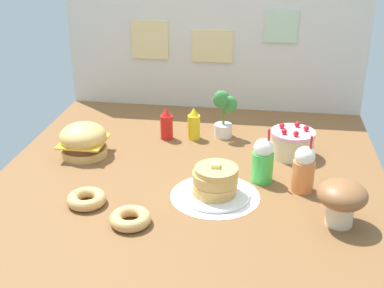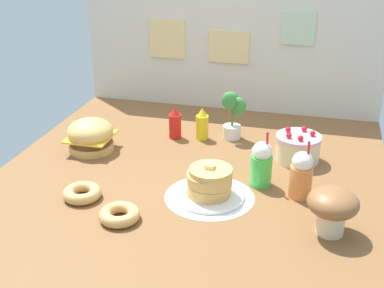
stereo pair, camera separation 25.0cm
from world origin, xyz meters
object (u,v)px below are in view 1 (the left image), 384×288
object	(u,v)px
burger	(83,140)
potted_plant	(224,112)
pancake_stack	(215,183)
donut_pink_glaze	(87,199)
layer_cake	(292,143)
mustard_bottle	(194,124)
orange_float_cup	(304,169)
mushroom_stool	(342,198)
donut_chocolate	(130,218)
cream_soda_cup	(263,161)
ketchup_bottle	(167,124)

from	to	relation	value
burger	potted_plant	world-z (taller)	potted_plant
pancake_stack	donut_pink_glaze	bearing A→B (deg)	-164.52
layer_cake	donut_pink_glaze	bearing A→B (deg)	-144.84
mustard_bottle	donut_pink_glaze	bearing A→B (deg)	-114.81
mustard_bottle	potted_plant	xyz separation A→B (m)	(0.17, 0.06, 0.07)
orange_float_cup	mushroom_stool	world-z (taller)	orange_float_cup
mushroom_stool	donut_pink_glaze	bearing A→B (deg)	-179.88
layer_cake	orange_float_cup	size ratio (longest dim) A/B	0.83
mustard_bottle	orange_float_cup	world-z (taller)	orange_float_cup
layer_cake	donut_chocolate	xyz separation A→B (m)	(-0.69, -0.78, -0.04)
pancake_stack	mushroom_stool	world-z (taller)	mushroom_stool
cream_soda_cup	donut_chocolate	xyz separation A→B (m)	(-0.54, -0.46, -0.08)
ketchup_bottle	orange_float_cup	distance (m)	0.90
donut_chocolate	potted_plant	world-z (taller)	potted_plant
donut_pink_glaze	donut_chocolate	bearing A→B (deg)	-28.50
donut_pink_glaze	potted_plant	world-z (taller)	potted_plant
mustard_bottle	layer_cake	bearing A→B (deg)	-15.17
ketchup_bottle	donut_pink_glaze	world-z (taller)	ketchup_bottle
layer_cake	mushroom_stool	size ratio (longest dim) A/B	1.13
donut_pink_glaze	layer_cake	bearing A→B (deg)	35.16
burger	orange_float_cup	size ratio (longest dim) A/B	0.88
cream_soda_cup	mushroom_stool	xyz separation A→B (m)	(0.33, -0.33, 0.01)
mustard_bottle	orange_float_cup	xyz separation A→B (m)	(0.59, -0.52, 0.02)
burger	mushroom_stool	distance (m)	1.37
orange_float_cup	donut_chocolate	xyz separation A→B (m)	(-0.73, -0.40, -0.08)
pancake_stack	cream_soda_cup	world-z (taller)	cream_soda_cup
burger	donut_pink_glaze	world-z (taller)	burger
orange_float_cup	layer_cake	bearing A→B (deg)	95.79
cream_soda_cup	burger	bearing A→B (deg)	170.58
donut_chocolate	cream_soda_cup	bearing A→B (deg)	40.79
layer_cake	potted_plant	size ratio (longest dim) A/B	0.82
cream_soda_cup	potted_plant	world-z (taller)	potted_plant
ketchup_bottle	cream_soda_cup	world-z (taller)	cream_soda_cup
mustard_bottle	donut_chocolate	size ratio (longest dim) A/B	1.08
pancake_stack	ketchup_bottle	world-z (taller)	ketchup_bottle
ketchup_bottle	donut_chocolate	bearing A→B (deg)	-88.71
mustard_bottle	donut_chocolate	world-z (taller)	mustard_bottle
cream_soda_cup	layer_cake	bearing A→B (deg)	64.29
layer_cake	ketchup_bottle	size ratio (longest dim) A/B	1.25
ketchup_bottle	mushroom_stool	world-z (taller)	mushroom_stool
pancake_stack	cream_soda_cup	distance (m)	0.28
donut_chocolate	pancake_stack	bearing A→B (deg)	40.95
orange_float_cup	mustard_bottle	bearing A→B (deg)	138.41
orange_float_cup	mushroom_stool	distance (m)	0.31
donut_chocolate	orange_float_cup	bearing A→B (deg)	29.04
pancake_stack	cream_soda_cup	xyz separation A→B (m)	(0.21, 0.18, 0.04)
ketchup_bottle	mustard_bottle	size ratio (longest dim) A/B	1.00
pancake_stack	orange_float_cup	bearing A→B (deg)	16.74
layer_cake	donut_chocolate	world-z (taller)	layer_cake
layer_cake	ketchup_bottle	bearing A→B (deg)	169.90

